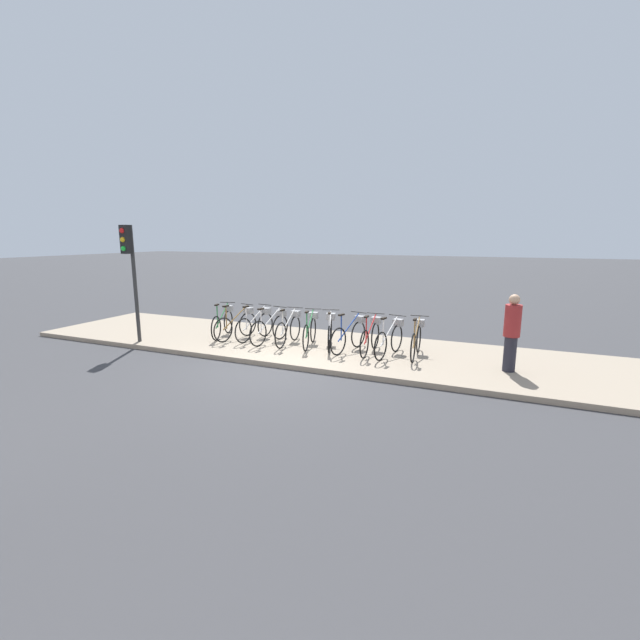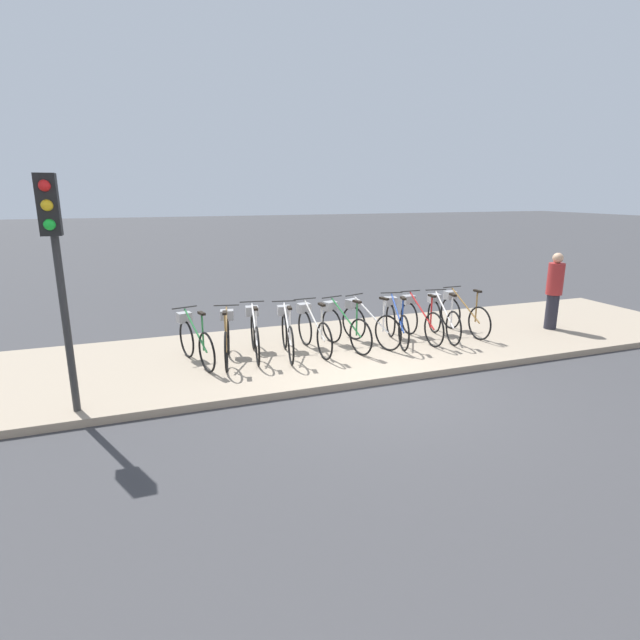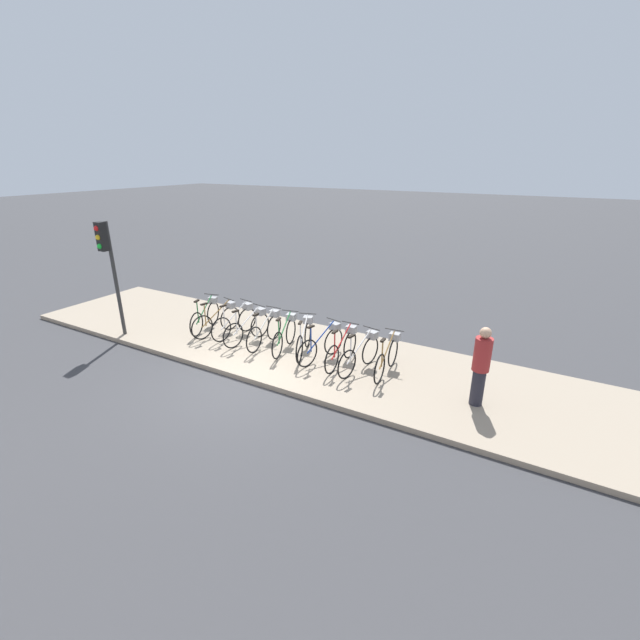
{
  "view_description": "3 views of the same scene",
  "coord_description": "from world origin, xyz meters",
  "px_view_note": "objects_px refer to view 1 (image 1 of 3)",
  "views": [
    {
      "loc": [
        4.63,
        -8.37,
        3.01
      ],
      "look_at": [
        0.41,
        1.53,
        0.9
      ],
      "focal_mm": 24.0,
      "sensor_mm": 36.0,
      "label": 1
    },
    {
      "loc": [
        -3.61,
        -6.86,
        3.08
      ],
      "look_at": [
        -0.9,
        0.54,
        1.05
      ],
      "focal_mm": 28.0,
      "sensor_mm": 36.0,
      "label": 2
    },
    {
      "loc": [
        5.9,
        -6.71,
        4.85
      ],
      "look_at": [
        1.25,
        1.44,
        1.28
      ],
      "focal_mm": 24.0,
      "sensor_mm": 36.0,
      "label": 3
    }
  ],
  "objects_px": {
    "parked_bicycle_6": "(330,331)",
    "parked_bicycle_7": "(351,333)",
    "parked_bicycle_5": "(310,329)",
    "parked_bicycle_3": "(272,326)",
    "pedestrian": "(512,331)",
    "parked_bicycle_8": "(371,335)",
    "parked_bicycle_9": "(391,338)",
    "parked_bicycle_2": "(257,324)",
    "parked_bicycle_1": "(238,323)",
    "parked_bicycle_10": "(417,338)",
    "parked_bicycle_0": "(223,321)",
    "traffic_light": "(130,259)",
    "parked_bicycle_4": "(290,328)"
  },
  "relations": [
    {
      "from": "parked_bicycle_6",
      "to": "parked_bicycle_9",
      "type": "relative_size",
      "value": 0.96
    },
    {
      "from": "parked_bicycle_9",
      "to": "traffic_light",
      "type": "height_order",
      "value": "traffic_light"
    },
    {
      "from": "parked_bicycle_1",
      "to": "parked_bicycle_9",
      "type": "distance_m",
      "value": 4.46
    },
    {
      "from": "parked_bicycle_6",
      "to": "parked_bicycle_9",
      "type": "distance_m",
      "value": 1.66
    },
    {
      "from": "parked_bicycle_2",
      "to": "traffic_light",
      "type": "distance_m",
      "value": 3.8
    },
    {
      "from": "parked_bicycle_5",
      "to": "parked_bicycle_10",
      "type": "bearing_deg",
      "value": 1.8
    },
    {
      "from": "parked_bicycle_1",
      "to": "parked_bicycle_7",
      "type": "bearing_deg",
      "value": 0.15
    },
    {
      "from": "parked_bicycle_2",
      "to": "parked_bicycle_3",
      "type": "xyz_separation_m",
      "value": [
        0.58,
        -0.16,
        0.0
      ]
    },
    {
      "from": "parked_bicycle_4",
      "to": "traffic_light",
      "type": "xyz_separation_m",
      "value": [
        -3.98,
        -1.54,
        1.85
      ]
    },
    {
      "from": "parked_bicycle_0",
      "to": "parked_bicycle_7",
      "type": "distance_m",
      "value": 3.97
    },
    {
      "from": "parked_bicycle_8",
      "to": "parked_bicycle_10",
      "type": "height_order",
      "value": "same"
    },
    {
      "from": "parked_bicycle_2",
      "to": "parked_bicycle_8",
      "type": "bearing_deg",
      "value": -2.04
    },
    {
      "from": "parked_bicycle_9",
      "to": "parked_bicycle_2",
      "type": "bearing_deg",
      "value": 177.37
    },
    {
      "from": "parked_bicycle_4",
      "to": "parked_bicycle_5",
      "type": "xyz_separation_m",
      "value": [
        0.63,
        -0.01,
        0.0
      ]
    },
    {
      "from": "parked_bicycle_3",
      "to": "pedestrian",
      "type": "distance_m",
      "value": 6.06
    },
    {
      "from": "parked_bicycle_6",
      "to": "parked_bicycle_7",
      "type": "distance_m",
      "value": 0.6
    },
    {
      "from": "parked_bicycle_7",
      "to": "parked_bicycle_0",
      "type": "bearing_deg",
      "value": 178.86
    },
    {
      "from": "parked_bicycle_6",
      "to": "parked_bicycle_7",
      "type": "relative_size",
      "value": 0.97
    },
    {
      "from": "parked_bicycle_2",
      "to": "parked_bicycle_4",
      "type": "xyz_separation_m",
      "value": [
        1.1,
        -0.1,
        0.0
      ]
    },
    {
      "from": "pedestrian",
      "to": "traffic_light",
      "type": "xyz_separation_m",
      "value": [
        -9.49,
        -1.23,
        1.41
      ]
    },
    {
      "from": "parked_bicycle_8",
      "to": "parked_bicycle_10",
      "type": "bearing_deg",
      "value": 5.12
    },
    {
      "from": "traffic_light",
      "to": "parked_bicycle_1",
      "type": "bearing_deg",
      "value": 32.58
    },
    {
      "from": "parked_bicycle_3",
      "to": "parked_bicycle_10",
      "type": "relative_size",
      "value": 0.99
    },
    {
      "from": "parked_bicycle_2",
      "to": "parked_bicycle_5",
      "type": "height_order",
      "value": "same"
    },
    {
      "from": "parked_bicycle_0",
      "to": "pedestrian",
      "type": "relative_size",
      "value": 0.96
    },
    {
      "from": "parked_bicycle_6",
      "to": "parked_bicycle_9",
      "type": "xyz_separation_m",
      "value": [
        1.65,
        -0.13,
        0.0
      ]
    },
    {
      "from": "parked_bicycle_1",
      "to": "parked_bicycle_2",
      "type": "bearing_deg",
      "value": 15.12
    },
    {
      "from": "parked_bicycle_0",
      "to": "parked_bicycle_9",
      "type": "xyz_separation_m",
      "value": [
        5.02,
        -0.12,
        0.0
      ]
    },
    {
      "from": "parked_bicycle_3",
      "to": "pedestrian",
      "type": "height_order",
      "value": "pedestrian"
    },
    {
      "from": "parked_bicycle_7",
      "to": "parked_bicycle_8",
      "type": "height_order",
      "value": "same"
    },
    {
      "from": "parked_bicycle_6",
      "to": "parked_bicycle_4",
      "type": "bearing_deg",
      "value": -177.5
    },
    {
      "from": "parked_bicycle_2",
      "to": "parked_bicycle_4",
      "type": "height_order",
      "value": "same"
    },
    {
      "from": "parked_bicycle_8",
      "to": "parked_bicycle_9",
      "type": "height_order",
      "value": "same"
    },
    {
      "from": "pedestrian",
      "to": "parked_bicycle_10",
      "type": "bearing_deg",
      "value": 169.32
    },
    {
      "from": "parked_bicycle_5",
      "to": "parked_bicycle_6",
      "type": "distance_m",
      "value": 0.55
    },
    {
      "from": "parked_bicycle_0",
      "to": "parked_bicycle_6",
      "type": "distance_m",
      "value": 3.37
    },
    {
      "from": "parked_bicycle_0",
      "to": "pedestrian",
      "type": "height_order",
      "value": "pedestrian"
    },
    {
      "from": "parked_bicycle_10",
      "to": "parked_bicycle_3",
      "type": "bearing_deg",
      "value": -177.94
    },
    {
      "from": "parked_bicycle_1",
      "to": "parked_bicycle_7",
      "type": "relative_size",
      "value": 1.0
    },
    {
      "from": "parked_bicycle_3",
      "to": "parked_bicycle_0",
      "type": "bearing_deg",
      "value": 176.34
    },
    {
      "from": "parked_bicycle_2",
      "to": "parked_bicycle_3",
      "type": "distance_m",
      "value": 0.6
    },
    {
      "from": "parked_bicycle_2",
      "to": "parked_bicycle_5",
      "type": "relative_size",
      "value": 1.01
    },
    {
      "from": "parked_bicycle_7",
      "to": "parked_bicycle_9",
      "type": "xyz_separation_m",
      "value": [
        1.05,
        -0.04,
        0.0
      ]
    },
    {
      "from": "parked_bicycle_1",
      "to": "traffic_light",
      "type": "relative_size",
      "value": 0.51
    },
    {
      "from": "parked_bicycle_1",
      "to": "parked_bicycle_5",
      "type": "height_order",
      "value": "same"
    },
    {
      "from": "parked_bicycle_1",
      "to": "pedestrian",
      "type": "relative_size",
      "value": 0.97
    },
    {
      "from": "parked_bicycle_3",
      "to": "parked_bicycle_10",
      "type": "distance_m",
      "value": 3.96
    },
    {
      "from": "parked_bicycle_0",
      "to": "parked_bicycle_5",
      "type": "distance_m",
      "value": 2.82
    },
    {
      "from": "parked_bicycle_5",
      "to": "parked_bicycle_6",
      "type": "relative_size",
      "value": 1.03
    },
    {
      "from": "parked_bicycle_2",
      "to": "pedestrian",
      "type": "xyz_separation_m",
      "value": [
        6.61,
        -0.41,
        0.44
      ]
    }
  ]
}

